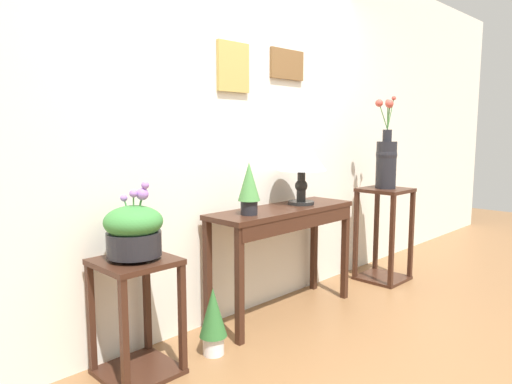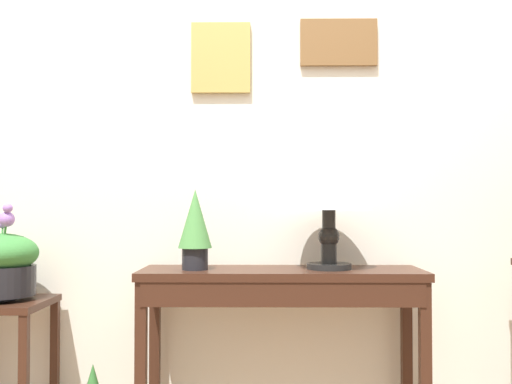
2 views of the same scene
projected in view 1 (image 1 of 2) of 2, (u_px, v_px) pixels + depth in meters
The scene contains 10 objects.
ground_plane at pixel (405, 371), 2.62m from camera, with size 12.00×12.00×0.01m, color brown.
back_wall_with_art at pixel (241, 122), 3.36m from camera, with size 9.00×0.13×2.80m.
console_table at pixel (285, 224), 3.35m from camera, with size 1.22×0.37×0.79m.
table_lamp at pixel (302, 156), 3.45m from camera, with size 0.37×0.37×0.51m.
potted_plant_on_console at pixel (249, 186), 3.04m from camera, with size 0.15×0.15×0.35m.
pedestal_stand_left at pixel (137, 317), 2.54m from camera, with size 0.40×0.40×0.66m.
planter_bowl_wide_left at pixel (134, 230), 2.48m from camera, with size 0.31×0.31×0.42m.
pedestal_stand_right at pixel (384, 235), 4.17m from camera, with size 0.40×0.40×0.83m.
flower_vase_tall_right at pixel (386, 158), 4.08m from camera, with size 0.20×0.18×0.80m.
potted_plant_floor at pixel (213, 318), 2.78m from camera, with size 0.17×0.17×0.42m.
Camera 1 is at (-2.34, -1.14, 1.34)m, focal length 32.75 mm.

